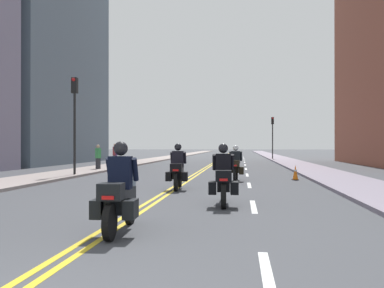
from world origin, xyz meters
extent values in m
plane|color=#424449|center=(0.00, 48.00, 0.00)|extent=(264.00, 264.00, 0.00)
cube|color=gray|center=(-6.95, 48.00, 0.06)|extent=(2.78, 144.00, 0.12)
cube|color=gray|center=(6.95, 48.00, 0.06)|extent=(2.78, 144.00, 0.12)
cube|color=yellow|center=(-0.12, 48.00, 0.00)|extent=(0.12, 132.00, 0.01)
cube|color=yellow|center=(0.12, 48.00, 0.00)|extent=(0.12, 132.00, 0.01)
cube|color=silver|center=(2.78, 2.00, 0.00)|extent=(0.14, 2.40, 0.01)
cube|color=silver|center=(2.78, 8.00, 0.00)|extent=(0.14, 2.40, 0.01)
cube|color=silver|center=(2.78, 14.00, 0.00)|extent=(0.14, 2.40, 0.01)
cube|color=silver|center=(2.78, 20.00, 0.00)|extent=(0.14, 2.40, 0.01)
cube|color=silver|center=(2.78, 26.00, 0.00)|extent=(0.14, 2.40, 0.01)
cube|color=silver|center=(2.78, 32.00, 0.00)|extent=(0.14, 2.40, 0.01)
cube|color=silver|center=(2.78, 38.00, 0.00)|extent=(0.14, 2.40, 0.01)
cube|color=silver|center=(2.78, 44.00, 0.00)|extent=(0.14, 2.40, 0.01)
cube|color=silver|center=(2.78, 50.00, 0.00)|extent=(0.14, 2.40, 0.01)
cube|color=silver|center=(2.78, 56.00, 0.00)|extent=(0.14, 2.40, 0.01)
cube|color=slate|center=(-15.45, 33.83, 14.86)|extent=(6.73, 17.62, 29.71)
cube|color=#2D3847|center=(-18.83, 33.83, 7.43)|extent=(0.04, 14.80, 0.90)
cube|color=#2D3847|center=(-18.83, 33.83, 12.88)|extent=(0.04, 14.80, 0.90)
cylinder|color=black|center=(0.25, 5.20, 0.31)|extent=(0.13, 0.62, 0.62)
cylinder|color=black|center=(0.31, 3.67, 0.31)|extent=(0.13, 0.62, 0.62)
cube|color=silver|center=(0.25, 5.20, 0.64)|extent=(0.15, 0.33, 0.04)
cube|color=black|center=(0.28, 4.44, 0.59)|extent=(0.36, 1.17, 0.40)
cube|color=black|center=(0.31, 3.75, 0.81)|extent=(0.41, 0.37, 0.28)
cube|color=red|center=(0.31, 3.56, 0.73)|extent=(0.20, 0.04, 0.06)
cube|color=black|center=(0.02, 3.97, 0.49)|extent=(0.22, 0.45, 0.32)
cube|color=black|center=(0.58, 3.99, 0.49)|extent=(0.22, 0.45, 0.32)
cube|color=#B2C1CC|center=(0.26, 4.93, 0.97)|extent=(0.36, 0.14, 0.36)
cube|color=black|center=(0.28, 4.39, 1.09)|extent=(0.41, 0.27, 0.59)
cylinder|color=black|center=(0.04, 4.53, 1.14)|extent=(0.11, 0.28, 0.45)
cylinder|color=black|center=(0.52, 4.55, 1.14)|extent=(0.11, 0.28, 0.45)
sphere|color=black|center=(0.28, 4.42, 1.52)|extent=(0.26, 0.26, 0.26)
cylinder|color=black|center=(1.94, 9.08, 0.32)|extent=(0.16, 0.64, 0.63)
cylinder|color=black|center=(2.03, 7.47, 0.32)|extent=(0.16, 0.64, 0.63)
cube|color=silver|center=(1.94, 9.08, 0.65)|extent=(0.16, 0.33, 0.04)
cube|color=black|center=(1.99, 8.28, 0.60)|extent=(0.38, 1.24, 0.40)
cube|color=black|center=(2.02, 7.55, 0.82)|extent=(0.42, 0.38, 0.28)
cube|color=red|center=(2.03, 7.36, 0.74)|extent=(0.20, 0.04, 0.06)
cube|color=black|center=(1.73, 7.78, 0.50)|extent=(0.22, 0.45, 0.32)
cube|color=black|center=(2.29, 7.81, 0.50)|extent=(0.22, 0.45, 0.32)
cube|color=#B2C1CC|center=(1.96, 8.79, 0.98)|extent=(0.37, 0.14, 0.36)
cube|color=black|center=(1.99, 8.23, 1.08)|extent=(0.41, 0.28, 0.57)
cylinder|color=black|center=(1.74, 8.36, 1.13)|extent=(0.11, 0.29, 0.45)
cylinder|color=black|center=(2.22, 8.39, 1.13)|extent=(0.11, 0.29, 0.45)
sphere|color=black|center=(1.99, 8.26, 1.50)|extent=(0.26, 0.26, 0.26)
cylinder|color=black|center=(0.15, 12.91, 0.31)|extent=(0.13, 0.63, 0.62)
cylinder|color=black|center=(0.22, 11.44, 0.31)|extent=(0.13, 0.63, 0.62)
cube|color=silver|center=(0.15, 12.91, 0.64)|extent=(0.16, 0.33, 0.04)
cube|color=black|center=(0.18, 12.18, 0.59)|extent=(0.37, 1.13, 0.40)
cube|color=black|center=(0.22, 11.52, 0.81)|extent=(0.42, 0.38, 0.28)
cube|color=red|center=(0.22, 11.33, 0.73)|extent=(0.20, 0.04, 0.06)
cube|color=black|center=(-0.07, 11.72, 0.49)|extent=(0.22, 0.45, 0.32)
cube|color=black|center=(0.49, 11.75, 0.49)|extent=(0.22, 0.45, 0.32)
cube|color=#B2C1CC|center=(0.16, 12.65, 0.97)|extent=(0.37, 0.14, 0.36)
cube|color=black|center=(0.19, 12.13, 1.09)|extent=(0.41, 0.28, 0.59)
cylinder|color=black|center=(-0.06, 12.27, 1.14)|extent=(0.11, 0.29, 0.45)
cylinder|color=black|center=(0.42, 12.29, 1.14)|extent=(0.11, 0.29, 0.45)
sphere|color=black|center=(0.19, 12.16, 1.53)|extent=(0.26, 0.26, 0.26)
cylinder|color=black|center=(2.25, 16.89, 0.30)|extent=(0.13, 0.61, 0.61)
cylinder|color=black|center=(2.18, 15.43, 0.30)|extent=(0.13, 0.61, 0.61)
cube|color=silver|center=(2.25, 16.89, 0.63)|extent=(0.15, 0.33, 0.04)
cube|color=black|center=(2.21, 16.16, 0.58)|extent=(0.37, 1.12, 0.40)
cube|color=black|center=(2.18, 15.50, 0.80)|extent=(0.42, 0.38, 0.28)
cube|color=red|center=(2.18, 15.31, 0.72)|extent=(0.20, 0.04, 0.06)
cube|color=black|center=(1.91, 15.74, 0.48)|extent=(0.22, 0.45, 0.32)
cube|color=black|center=(2.47, 15.71, 0.48)|extent=(0.22, 0.45, 0.32)
cube|color=#B2C1CC|center=(2.23, 16.63, 0.96)|extent=(0.37, 0.14, 0.36)
cube|color=black|center=(2.21, 16.11, 1.06)|extent=(0.41, 0.28, 0.55)
cylinder|color=black|center=(1.98, 16.27, 1.11)|extent=(0.11, 0.29, 0.45)
cylinder|color=black|center=(2.46, 16.25, 1.11)|extent=(0.11, 0.29, 0.45)
sphere|color=white|center=(2.21, 16.14, 1.47)|extent=(0.26, 0.26, 0.26)
cube|color=black|center=(4.93, 16.85, 0.01)|extent=(0.31, 0.31, 0.03)
cone|color=orange|center=(4.93, 16.85, 0.36)|extent=(0.25, 0.25, 0.66)
cylinder|color=white|center=(4.93, 16.85, 0.44)|extent=(0.17, 0.17, 0.08)
cylinder|color=black|center=(-5.96, 17.72, 2.15)|extent=(0.12, 0.12, 4.29)
cube|color=black|center=(-5.96, 17.72, 4.64)|extent=(0.28, 0.28, 0.80)
sphere|color=red|center=(-5.96, 17.57, 4.92)|extent=(0.18, 0.18, 0.18)
cylinder|color=black|center=(5.96, 45.50, 2.02)|extent=(0.12, 0.12, 4.04)
cube|color=black|center=(5.96, 45.50, 4.39)|extent=(0.28, 0.28, 0.80)
sphere|color=red|center=(5.96, 45.35, 4.67)|extent=(0.18, 0.18, 0.18)
cube|color=#2B2D32|center=(-6.52, 22.95, 0.39)|extent=(0.34, 0.34, 0.79)
cube|color=#3C9C51|center=(-6.52, 22.95, 1.10)|extent=(0.42, 0.40, 0.63)
sphere|color=tan|center=(-6.52, 22.95, 1.53)|extent=(0.22, 0.22, 0.22)
cube|color=#23293A|center=(-7.10, 28.52, 0.42)|extent=(0.34, 0.34, 0.84)
cube|color=#A6383E|center=(-7.10, 28.52, 1.17)|extent=(0.40, 0.41, 0.66)
sphere|color=tan|center=(-7.10, 28.52, 1.62)|extent=(0.22, 0.22, 0.22)
cube|color=#5C387D|center=(-6.96, 28.35, 0.94)|extent=(0.18, 0.19, 0.24)
camera|label=1|loc=(2.47, -3.18, 1.57)|focal=40.05mm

